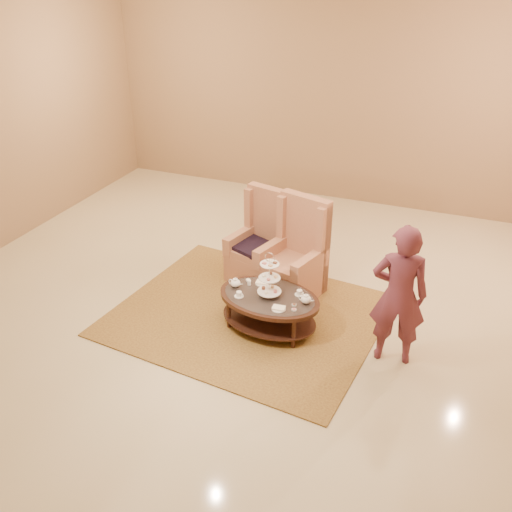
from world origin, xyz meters
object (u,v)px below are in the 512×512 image
at_px(armchair_left, 262,249).
at_px(armchair_right, 295,263).
at_px(tea_table, 269,302).
at_px(person, 399,295).

bearing_deg(armchair_left, armchair_right, -6.79).
distance_m(tea_table, armchair_left, 1.16).
bearing_deg(armchair_right, armchair_left, 175.22).
bearing_deg(armchair_left, person, -15.31).
xyz_separation_m(tea_table, armchair_right, (0.02, 0.85, 0.06)).
relative_size(armchair_left, armchair_right, 0.96).
distance_m(armchair_right, person, 1.65).
height_order(tea_table, person, person).
bearing_deg(armchair_right, person, -16.23).
xyz_separation_m(tea_table, person, (1.38, -0.01, 0.42)).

